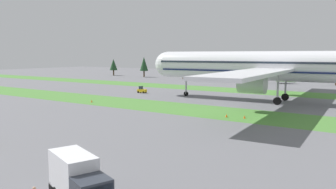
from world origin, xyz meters
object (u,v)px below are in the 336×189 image
(catering_truck, at_px, (78,178))
(airliner, at_px, (272,66))
(pushback_tractor, at_px, (142,90))
(taxiway_marker_2, at_px, (245,117))
(taxiway_marker_0, at_px, (92,101))
(taxiway_marker_1, at_px, (227,116))

(catering_truck, bearing_deg, airliner, -155.37)
(catering_truck, bearing_deg, pushback_tractor, -125.26)
(airliner, xyz_separation_m, taxiway_marker_2, (2.48, -22.92, -8.04))
(pushback_tractor, xyz_separation_m, taxiway_marker_2, (38.67, -20.91, -0.54))
(taxiway_marker_0, distance_m, taxiway_marker_1, 33.39)
(airliner, distance_m, pushback_tractor, 37.01)
(taxiway_marker_1, xyz_separation_m, taxiway_marker_2, (3.06, 0.63, -0.00))
(airliner, xyz_separation_m, taxiway_marker_0, (-33.96, -23.47, -8.03))
(catering_truck, height_order, taxiway_marker_0, catering_truck)
(taxiway_marker_1, bearing_deg, catering_truck, -82.29)
(catering_truck, distance_m, pushback_tractor, 72.24)
(pushback_tractor, relative_size, taxiway_marker_1, 4.82)
(catering_truck, height_order, taxiway_marker_1, catering_truck)
(pushback_tractor, height_order, taxiway_marker_0, pushback_tractor)
(taxiway_marker_1, distance_m, taxiway_marker_2, 3.12)
(taxiway_marker_2, bearing_deg, airliner, 96.18)
(pushback_tractor, bearing_deg, catering_truck, 31.18)
(taxiway_marker_0, height_order, taxiway_marker_2, taxiway_marker_0)
(catering_truck, xyz_separation_m, taxiway_marker_2, (-2.10, 38.72, -1.68))
(taxiway_marker_0, relative_size, taxiway_marker_2, 1.02)
(pushback_tractor, height_order, taxiway_marker_1, pushback_tractor)
(taxiway_marker_0, relative_size, taxiway_marker_1, 1.00)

